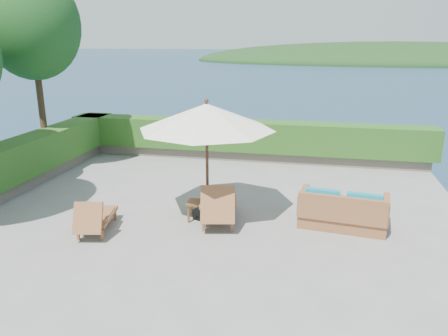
% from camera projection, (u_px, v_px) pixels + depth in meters
% --- Properties ---
extents(ground, '(12.00, 12.00, 0.00)m').
position_uv_depth(ground, '(204.00, 223.00, 9.90)').
color(ground, gray).
rests_on(ground, ground).
extents(foundation, '(12.00, 12.00, 3.00)m').
position_uv_depth(foundation, '(205.00, 284.00, 10.34)').
color(foundation, '#514A40').
rests_on(foundation, ocean).
extents(ocean, '(600.00, 600.00, 0.00)m').
position_uv_depth(ocean, '(205.00, 335.00, 10.76)').
color(ocean, '#162D46').
rests_on(ocean, ground).
extents(offshore_island, '(126.00, 57.60, 12.60)m').
position_uv_depth(offshore_island, '(392.00, 62.00, 137.12)').
color(offshore_island, black).
rests_on(offshore_island, ocean).
extents(planter_wall_far, '(12.00, 0.60, 0.36)m').
position_uv_depth(planter_wall_far, '(244.00, 154.00, 15.10)').
color(planter_wall_far, '#665F51').
rests_on(planter_wall_far, ground).
extents(hedge_far, '(12.40, 0.90, 1.00)m').
position_uv_depth(hedge_far, '(244.00, 135.00, 14.91)').
color(hedge_far, '#244D16').
rests_on(hedge_far, planter_wall_far).
extents(tree_far, '(2.80, 2.80, 6.03)m').
position_uv_depth(tree_far, '(32.00, 25.00, 12.84)').
color(tree_far, '#432E19').
rests_on(tree_far, ground).
extents(patio_umbrella, '(3.31, 3.31, 2.77)m').
position_uv_depth(patio_umbrella, '(207.00, 118.00, 9.66)').
color(patio_umbrella, black).
rests_on(patio_umbrella, ground).
extents(lounge_left, '(0.85, 1.52, 0.83)m').
position_uv_depth(lounge_left, '(95.00, 217.00, 9.36)').
color(lounge_left, '#926035').
rests_on(lounge_left, ground).
extents(lounge_right, '(1.07, 1.89, 1.03)m').
position_uv_depth(lounge_right, '(218.00, 204.00, 9.86)').
color(lounge_right, '#926035').
rests_on(lounge_right, ground).
extents(side_table, '(0.46, 0.46, 0.46)m').
position_uv_depth(side_table, '(197.00, 205.00, 9.98)').
color(side_table, brown).
rests_on(side_table, ground).
extents(wicker_loveseat, '(2.00, 1.20, 0.93)m').
position_uv_depth(wicker_loveseat, '(343.00, 212.00, 9.61)').
color(wicker_loveseat, '#926035').
rests_on(wicker_loveseat, ground).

